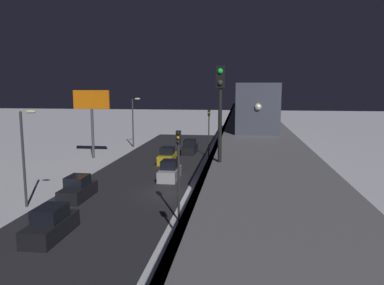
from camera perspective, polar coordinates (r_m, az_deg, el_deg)
ground_plane at (r=33.73m, az=-3.60°, el=-7.72°), size 240.00×240.00×0.00m
avenue_asphalt at (r=34.71m, az=-10.27°, el=-7.37°), size 11.00×81.84×0.01m
elevated_railway at (r=32.06m, az=9.09°, el=1.20°), size 5.00×81.84×6.22m
subway_train at (r=52.31m, az=8.62°, el=6.83°), size 2.94×55.47×3.40m
rail_signal at (r=15.72m, az=4.27°, el=6.82°), size 0.36×0.41×4.00m
sedan_yellow at (r=46.83m, az=-3.71°, el=-2.15°), size 1.91×4.17×1.97m
sedan_black at (r=53.48m, az=-0.35°, el=-0.79°), size 1.80×4.54×1.97m
sedan_black_2 at (r=33.48m, az=-16.81°, el=-6.78°), size 1.80×4.37×1.97m
sedan_black_3 at (r=25.83m, az=-20.50°, el=-11.52°), size 1.80×4.55×1.97m
sedan_silver at (r=38.70m, az=-3.40°, el=-4.38°), size 1.80×4.13×1.97m
traffic_light_near at (r=26.09m, az=-2.04°, el=-3.02°), size 0.32×0.44×6.40m
traffic_light_mid at (r=50.39m, az=2.56°, el=2.53°), size 0.32×0.44×6.40m
commercial_billboard at (r=50.88m, az=-14.88°, el=5.29°), size 4.80×0.36×8.90m
street_lamp_near at (r=31.73m, az=-23.79°, el=-0.55°), size 1.35×0.44×7.65m
street_lamp_far at (r=59.28m, az=-8.70°, el=3.93°), size 1.35×0.44×7.65m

